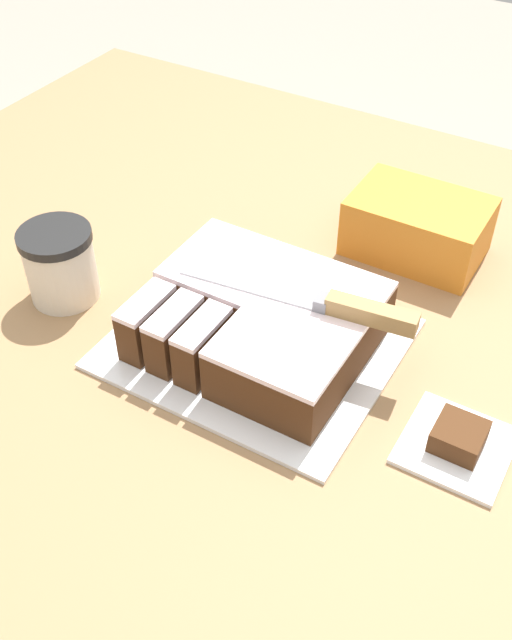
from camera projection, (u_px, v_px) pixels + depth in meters
ground_plane at (263, 616)px, 1.63m from camera, size 8.00×8.00×0.00m
countertop at (265, 492)px, 1.32m from camera, size 1.40×1.10×0.92m
cake_board at (256, 343)px, 0.93m from camera, size 0.34×0.29×0.01m
cake at (260, 320)px, 0.91m from camera, size 0.27×0.22×0.07m
knife at (346, 308)px, 0.86m from camera, size 0.29×0.06×0.02m
coffee_cup at (60, 264)px, 0.97m from camera, size 0.10×0.10×0.10m
paper_napkin at (456, 446)px, 0.81m from camera, size 0.11×0.11×0.01m
brownie at (459, 436)px, 0.80m from camera, size 0.05×0.05×0.03m
storage_box at (418, 226)px, 1.05m from camera, size 0.19×0.13×0.09m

